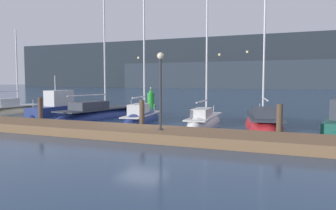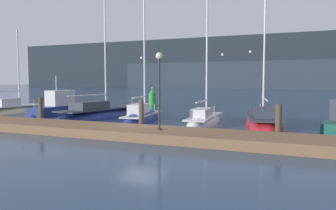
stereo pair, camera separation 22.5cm
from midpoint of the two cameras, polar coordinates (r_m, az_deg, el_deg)
name	(u,v)px [view 2 (the right image)]	position (r m, az deg, el deg)	size (l,w,h in m)	color
ground_plane	(141,132)	(17.96, -4.31, -4.63)	(400.00, 400.00, 0.00)	navy
dock	(126,132)	(16.51, -6.91, -4.65)	(37.79, 2.80, 0.45)	brown
mooring_pile_1	(41,111)	(22.01, -20.99, -1.00)	(0.28, 0.28, 1.74)	#4C3D2D
mooring_pile_2	(141,116)	(17.86, -4.31, -1.89)	(0.28, 0.28, 1.73)	#4C3D2D
mooring_pile_3	(278,122)	(15.95, 19.04, -2.90)	(0.28, 0.28, 1.69)	#4C3D2D
sailboat_berth_1	(15,112)	(30.57, -24.95, -1.11)	(1.88, 5.93, 7.72)	beige
motorboat_berth_2	(57,111)	(27.96, -18.60, -1.00)	(1.64, 5.39, 3.85)	navy
sailboat_berth_3	(99,116)	(25.03, -11.63, -1.93)	(3.75, 8.71, 12.86)	navy
sailboat_berth_4	(142,120)	(22.22, -4.23, -2.63)	(2.25, 6.07, 9.67)	navy
sailboat_berth_5	(204,122)	(21.18, 6.64, -3.02)	(1.93, 6.59, 10.12)	white
sailboat_berth_6	(264,125)	(20.84, 16.60, -3.31)	(3.48, 7.96, 10.86)	red
channel_buoy	(152,99)	(35.64, -2.59, 1.03)	(1.14, 1.14, 2.08)	green
dock_lamppost	(159,78)	(15.35, -1.12, 4.77)	(0.32, 0.32, 3.63)	#2D2D33
hillside_backdrop	(288,64)	(131.22, 20.26, 6.74)	(240.00, 23.00, 19.87)	#232B33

